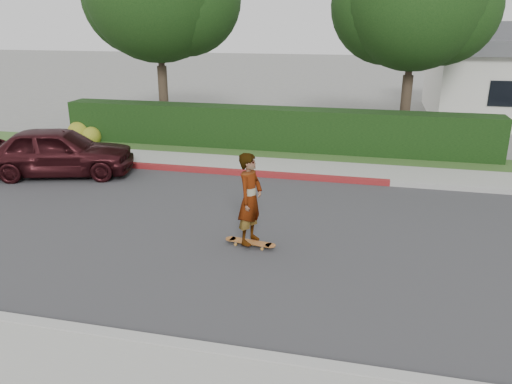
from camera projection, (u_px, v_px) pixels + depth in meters
The scene contains 13 objects.
ground at pixel (343, 243), 10.23m from camera, with size 120.00×120.00×0.00m, color slate.
road at pixel (343, 243), 10.23m from camera, with size 60.00×8.00×0.01m, color #2D2D30.
curb_near at pixel (321, 368), 6.43m from camera, with size 60.00×0.20×0.15m, color #9E9E99.
curb_far at pixel (353, 180), 13.98m from camera, with size 60.00×0.20×0.15m, color #9E9E99.
curb_red_section at pixel (185, 169), 15.06m from camera, with size 12.00×0.21×0.15m, color maroon.
sidewalk_far at pixel (355, 172), 14.81m from camera, with size 60.00×1.60×0.12m, color gray.
planting_strip at pixel (357, 159), 16.29m from camera, with size 60.00×1.60×0.10m, color #2D4C1E.
hedge at pixel (271, 129), 17.26m from camera, with size 15.00×1.00×1.50m, color black.
flowering_shrub at pixel (84, 134), 18.49m from camera, with size 1.40×1.00×0.90m.
tree_center at pixel (415, 2), 16.76m from camera, with size 5.66×4.84×7.44m.
skateboard at pixel (250, 242), 10.04m from camera, with size 1.09×0.37×0.10m.
skateboarder at pixel (250, 199), 9.73m from camera, with size 0.67×0.44×1.84m, color white.
car_maroon at pixel (59, 151), 14.48m from camera, with size 1.70×4.23×1.44m, color #331013.
Camera 1 is at (0.41, -9.49, 4.32)m, focal length 35.00 mm.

